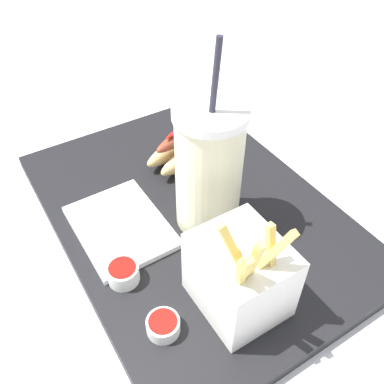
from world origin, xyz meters
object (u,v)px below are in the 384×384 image
object	(u,v)px
hot_dog_1	(195,140)
napkin_stack	(121,227)
ketchup_cup_1	(163,325)
ketchup_cup_2	(123,273)
soda_cup	(209,169)
fries_basket	(240,275)

from	to	relation	value
hot_dog_1	napkin_stack	xyz separation A→B (m)	(0.09, -0.17, -0.02)
ketchup_cup_1	napkin_stack	size ratio (longest dim) A/B	0.25
ketchup_cup_2	ketchup_cup_1	bearing A→B (deg)	5.65
ketchup_cup_2	napkin_stack	size ratio (longest dim) A/B	0.26
hot_dog_1	ketchup_cup_1	size ratio (longest dim) A/B	5.11
hot_dog_1	soda_cup	bearing A→B (deg)	-25.50
ketchup_cup_2	fries_basket	bearing A→B (deg)	46.00
hot_dog_1	ketchup_cup_2	distance (m)	0.25
hot_dog_1	ketchup_cup_1	xyz separation A→B (m)	(0.24, -0.19, -0.01)
fries_basket	ketchup_cup_2	world-z (taller)	fries_basket
ketchup_cup_1	ketchup_cup_2	world-z (taller)	ketchup_cup_2
fries_basket	napkin_stack	distance (m)	0.18
fries_basket	hot_dog_1	distance (m)	0.27
ketchup_cup_1	hot_dog_1	bearing A→B (deg)	141.72
soda_cup	fries_basket	world-z (taller)	soda_cup
fries_basket	ketchup_cup_2	distance (m)	0.14
soda_cup	napkin_stack	size ratio (longest dim) A/B	1.78
soda_cup	fries_basket	bearing A→B (deg)	-18.41
hot_dog_1	ketchup_cup_2	bearing A→B (deg)	-51.02
fries_basket	ketchup_cup_1	xyz separation A→B (m)	(-0.01, -0.09, -0.04)
napkin_stack	hot_dog_1	bearing A→B (deg)	117.19
fries_basket	soda_cup	bearing A→B (deg)	161.59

